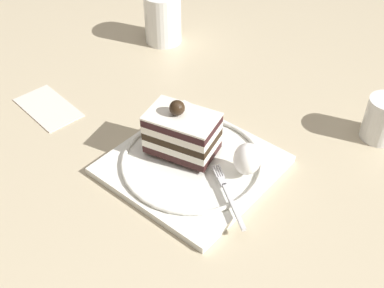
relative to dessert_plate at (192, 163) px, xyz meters
name	(u,v)px	position (x,y,z in m)	size (l,w,h in m)	color
ground_plane	(200,156)	(-0.01, 0.03, -0.01)	(2.40, 2.40, 0.00)	tan
dessert_plate	(192,163)	(0.00, 0.00, 0.00)	(0.23, 0.23, 0.02)	white
cake_slice	(182,132)	(-0.03, 0.01, 0.04)	(0.12, 0.09, 0.09)	#331918
whipped_cream_dollop	(248,158)	(0.08, 0.03, 0.03)	(0.04, 0.04, 0.05)	white
fork	(228,194)	(0.09, -0.03, 0.01)	(0.11, 0.08, 0.00)	silver
drink_glass_near	(163,20)	(-0.29, 0.27, 0.04)	(0.08, 0.08, 0.10)	white
drink_glass_far	(382,121)	(0.19, 0.25, 0.02)	(0.06, 0.06, 0.07)	white
folded_napkin	(48,107)	(-0.29, -0.04, -0.01)	(0.13, 0.07, 0.00)	beige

